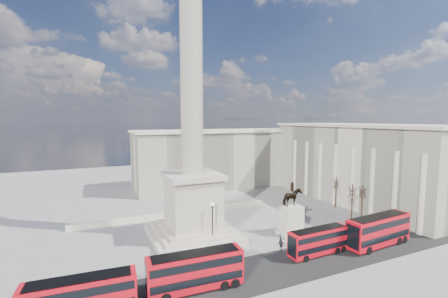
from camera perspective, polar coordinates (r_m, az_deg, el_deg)
ground at (r=48.83m, az=-4.00°, el=-18.21°), size 180.00×180.00×0.00m
asphalt_road at (r=42.66m, az=7.82°, el=-21.98°), size 120.00×9.00×0.01m
nelsons_column at (r=49.86m, az=-6.05°, el=-2.24°), size 14.00×14.00×49.85m
balustrade_wall at (r=62.96m, az=-9.07°, el=-12.16°), size 40.00×0.60×1.10m
building_east at (r=80.15m, az=25.03°, el=-2.33°), size 19.00×46.00×18.60m
building_northeast at (r=89.94m, az=-0.71°, el=-1.62°), size 51.00×17.00×16.60m
red_bus_a at (r=35.79m, az=-25.53°, el=-24.21°), size 10.71×3.10×4.29m
red_bus_b at (r=37.41m, az=-5.32°, el=-22.06°), size 11.25×3.11×4.52m
red_bus_c at (r=47.78m, az=17.62°, el=-16.34°), size 9.76×2.55×3.93m
red_bus_d at (r=54.04m, az=27.41°, el=-13.56°), size 12.10×3.60×4.84m
victorian_lamp at (r=47.91m, az=-2.22°, el=-13.42°), size 0.60×0.60×6.94m
equestrian_statue at (r=54.02m, az=12.75°, el=-12.29°), size 4.45×3.34×9.16m
bare_tree_near at (r=63.60m, az=23.27°, el=-7.30°), size 1.74×1.74×7.60m
bare_tree_mid at (r=67.30m, az=24.90°, el=-7.20°), size 1.80×1.80×6.82m
bare_tree_far at (r=71.67m, az=20.58°, el=-5.97°), size 1.78×1.78×7.27m
pedestrian_walking at (r=50.29m, az=10.68°, el=-16.58°), size 0.69×0.63×1.58m
pedestrian_standing at (r=52.84m, az=19.38°, el=-15.72°), size 0.93×0.87×1.53m
pedestrian_crossing at (r=47.92m, az=10.85°, el=-17.53°), size 1.02×1.19×1.92m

